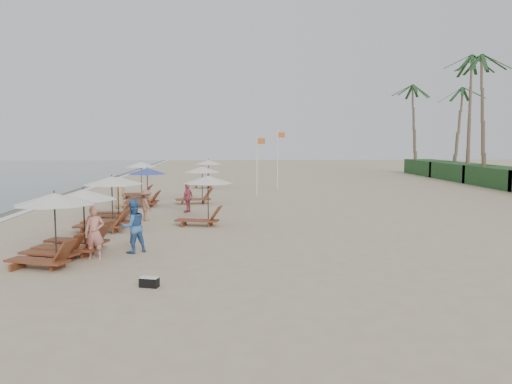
{
  "coord_description": "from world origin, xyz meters",
  "views": [
    {
      "loc": [
        -0.49,
        -18.73,
        3.83
      ],
      "look_at": [
        1.0,
        6.43,
        1.3
      ],
      "focal_mm": 36.57,
      "sensor_mm": 36.0,
      "label": 1
    }
  ],
  "objects": [
    {
      "name": "beachgoer_near",
      "position": [
        -4.69,
        -1.96,
        0.86
      ],
      "size": [
        0.63,
        0.42,
        1.73
      ],
      "primitive_type": "imported",
      "rotation": [
        0.0,
        0.0,
        0.01
      ],
      "color": "tan",
      "rests_on": "ground"
    },
    {
      "name": "duffel_bag",
      "position": [
        -2.48,
        -5.31,
        0.14
      ],
      "size": [
        0.54,
        0.37,
        0.27
      ],
      "color": "black",
      "rests_on": "ground"
    },
    {
      "name": "inland_station_1",
      "position": [
        -2.13,
        12.64,
        1.32
      ],
      "size": [
        2.81,
        2.24,
        2.22
      ],
      "color": "brown",
      "rests_on": "ground"
    },
    {
      "name": "foam_line",
      "position": [
        -11.2,
        10.0,
        0.01
      ],
      "size": [
        0.5,
        140.0,
        0.02
      ],
      "primitive_type": "cube",
      "color": "white",
      "rests_on": "ground"
    },
    {
      "name": "flag_pole_far",
      "position": [
        3.6,
        21.49,
        2.55
      ],
      "size": [
        0.6,
        0.08,
        4.6
      ],
      "color": "silver",
      "rests_on": "ground"
    },
    {
      "name": "beachgoer_mid_b",
      "position": [
        -4.24,
        6.01,
        0.74
      ],
      "size": [
        0.95,
        1.11,
        1.49
      ],
      "primitive_type": "imported",
      "rotation": [
        0.0,
        0.0,
        2.07
      ],
      "color": "#955F4B",
      "rests_on": "ground"
    },
    {
      "name": "ground",
      "position": [
        0.0,
        0.0,
        0.0
      ],
      "size": [
        160.0,
        160.0,
        0.0
      ],
      "primitive_type": "plane",
      "color": "tan",
      "rests_on": "ground"
    },
    {
      "name": "lounger_station_1",
      "position": [
        -5.57,
        -0.95,
        1.01
      ],
      "size": [
        2.81,
        2.57,
        2.17
      ],
      "color": "brown",
      "rests_on": "ground"
    },
    {
      "name": "lounger_station_3",
      "position": [
        -5.83,
        6.64,
        1.19
      ],
      "size": [
        2.54,
        2.46,
        2.06
      ],
      "color": "brown",
      "rests_on": "ground"
    },
    {
      "name": "inland_station_2",
      "position": [
        -1.98,
        22.93,
        1.47
      ],
      "size": [
        2.55,
        2.24,
        2.22
      ],
      "color": "brown",
      "rests_on": "ground"
    },
    {
      "name": "lounger_station_2",
      "position": [
        -5.53,
        3.47,
        1.12
      ],
      "size": [
        2.73,
        2.37,
        2.29
      ],
      "color": "brown",
      "rests_on": "ground"
    },
    {
      "name": "lounger_station_5",
      "position": [
        -6.22,
        15.8,
        1.16
      ],
      "size": [
        2.4,
        2.05,
        2.4
      ],
      "color": "brown",
      "rests_on": "ground"
    },
    {
      "name": "wet_sand_band",
      "position": [
        -12.5,
        10.0,
        0.0
      ],
      "size": [
        3.2,
        140.0,
        0.01
      ],
      "primitive_type": "cube",
      "color": "#6B5E4C",
      "rests_on": "ground"
    },
    {
      "name": "beachgoer_far_b",
      "position": [
        -6.41,
        10.68,
        0.85
      ],
      "size": [
        0.78,
        0.96,
        1.7
      ],
      "primitive_type": "imported",
      "rotation": [
        0.0,
        0.0,
        1.24
      ],
      "color": "tan",
      "rests_on": "ground"
    },
    {
      "name": "lounger_station_4",
      "position": [
        -5.19,
        11.47,
        1.13
      ],
      "size": [
        2.52,
        2.22,
        2.22
      ],
      "color": "brown",
      "rests_on": "ground"
    },
    {
      "name": "beachgoer_far_a",
      "position": [
        -2.48,
        8.82,
        0.77
      ],
      "size": [
        0.74,
        0.97,
        1.53
      ],
      "primitive_type": "imported",
      "rotation": [
        0.0,
        0.0,
        4.25
      ],
      "color": "#B6485A",
      "rests_on": "ground"
    },
    {
      "name": "beachgoer_mid_a",
      "position": [
        -3.62,
        -1.07,
        0.91
      ],
      "size": [
        1.11,
        1.06,
        1.81
      ],
      "primitive_type": "imported",
      "rotation": [
        0.0,
        0.0,
        3.74
      ],
      "color": "#35609F",
      "rests_on": "ground"
    },
    {
      "name": "flag_pole_near",
      "position": [
        1.73,
        17.05,
        2.31
      ],
      "size": [
        0.59,
        0.08,
        4.15
      ],
      "color": "silver",
      "rests_on": "ground"
    },
    {
      "name": "lounger_station_0",
      "position": [
        -5.89,
        -2.68,
        1.18
      ],
      "size": [
        2.67,
        2.42,
        2.22
      ],
      "color": "brown",
      "rests_on": "ground"
    },
    {
      "name": "inland_station_0",
      "position": [
        -1.47,
        4.55,
        1.39
      ],
      "size": [
        2.7,
        2.24,
        2.22
      ],
      "color": "brown",
      "rests_on": "ground"
    }
  ]
}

